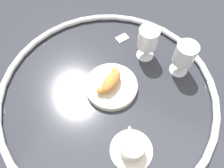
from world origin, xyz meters
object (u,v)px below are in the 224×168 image
coffee_cup_near (132,148)px  juice_glass_right (185,55)px  pastry_plate (112,86)px  juice_glass_left (148,40)px  croissant_large (111,82)px  sugar_packet (122,38)px

coffee_cup_near → juice_glass_right: (0.36, -0.04, 0.07)m
pastry_plate → juice_glass_left: 0.22m
coffee_cup_near → juice_glass_left: 0.39m
croissant_large → juice_glass_right: bearing=-46.4°
croissant_large → juice_glass_left: (0.20, -0.05, 0.05)m
coffee_cup_near → sugar_packet: coffee_cup_near is taller
pastry_plate → sugar_packet: (0.24, 0.07, -0.01)m
coffee_cup_near → sugar_packet: size_ratio=2.72×
juice_glass_right → juice_glass_left: bearing=86.1°
pastry_plate → juice_glass_right: size_ratio=1.37×
coffee_cup_near → juice_glass_right: size_ratio=0.97×
croissant_large → coffee_cup_near: croissant_large is taller
juice_glass_right → sugar_packet: 0.28m
coffee_cup_near → juice_glass_right: juice_glass_right is taller
croissant_large → coffee_cup_near: (-0.17, -0.16, -0.02)m
juice_glass_left → coffee_cup_near: bearing=-164.0°
croissant_large → coffee_cup_near: bearing=-137.8°
pastry_plate → coffee_cup_near: 0.23m
croissant_large → coffee_cup_near: 0.24m
pastry_plate → coffee_cup_near: size_ratio=1.41×
pastry_plate → croissant_large: size_ratio=1.41×
pastry_plate → croissant_large: 0.03m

